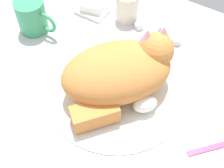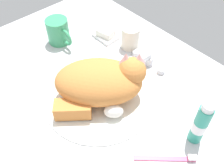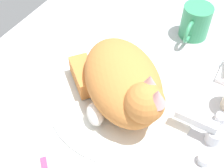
{
  "view_description": "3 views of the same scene",
  "coord_description": "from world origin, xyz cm",
  "px_view_note": "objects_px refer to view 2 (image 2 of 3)",
  "views": [
    {
      "loc": [
        22.3,
        -38.44,
        61.61
      ],
      "look_at": [
        -0.1,
        -1.86,
        4.42
      ],
      "focal_mm": 49.47,
      "sensor_mm": 36.0,
      "label": 1
    },
    {
      "loc": [
        39.91,
        -30.55,
        61.96
      ],
      "look_at": [
        1.6,
        3.89,
        4.34
      ],
      "focal_mm": 40.77,
      "sensor_mm": 36.0,
      "label": 2
    },
    {
      "loc": [
        39.88,
        20.32,
        57.29
      ],
      "look_at": [
        2.0,
        -1.55,
        6.62
      ],
      "focal_mm": 48.35,
      "sensor_mm": 36.0,
      "label": 3
    }
  ],
  "objects_px": {
    "coffee_mug": "(58,31)",
    "toothpaste_bottle": "(201,124)",
    "faucet": "(146,61)",
    "soap_bar": "(105,33)",
    "rinse_cup": "(130,37)",
    "toothbrush": "(169,158)",
    "cat": "(102,82)"
  },
  "relations": [
    {
      "from": "coffee_mug",
      "to": "toothpaste_bottle",
      "type": "height_order",
      "value": "toothpaste_bottle"
    },
    {
      "from": "faucet",
      "to": "soap_bar",
      "type": "relative_size",
      "value": 2.33
    },
    {
      "from": "faucet",
      "to": "rinse_cup",
      "type": "distance_m",
      "value": 0.12
    },
    {
      "from": "rinse_cup",
      "to": "coffee_mug",
      "type": "bearing_deg",
      "value": -138.24
    },
    {
      "from": "soap_bar",
      "to": "toothbrush",
      "type": "xyz_separation_m",
      "value": [
        0.49,
        -0.21,
        -0.02
      ]
    },
    {
      "from": "toothbrush",
      "to": "soap_bar",
      "type": "bearing_deg",
      "value": 156.87
    },
    {
      "from": "faucet",
      "to": "coffee_mug",
      "type": "bearing_deg",
      "value": -154.96
    },
    {
      "from": "rinse_cup",
      "to": "toothpaste_bottle",
      "type": "relative_size",
      "value": 0.55
    },
    {
      "from": "faucet",
      "to": "coffee_mug",
      "type": "xyz_separation_m",
      "value": [
        -0.31,
        -0.14,
        0.02
      ]
    },
    {
      "from": "cat",
      "to": "coffee_mug",
      "type": "bearing_deg",
      "value": 169.71
    },
    {
      "from": "cat",
      "to": "coffee_mug",
      "type": "distance_m",
      "value": 0.32
    },
    {
      "from": "faucet",
      "to": "toothbrush",
      "type": "height_order",
      "value": "faucet"
    },
    {
      "from": "coffee_mug",
      "to": "soap_bar",
      "type": "distance_m",
      "value": 0.18
    },
    {
      "from": "soap_bar",
      "to": "toothbrush",
      "type": "bearing_deg",
      "value": -23.13
    },
    {
      "from": "cat",
      "to": "soap_bar",
      "type": "xyz_separation_m",
      "value": [
        -0.22,
        0.2,
        -0.05
      ]
    },
    {
      "from": "faucet",
      "to": "cat",
      "type": "distance_m",
      "value": 0.21
    },
    {
      "from": "faucet",
      "to": "toothpaste_bottle",
      "type": "distance_m",
      "value": 0.31
    },
    {
      "from": "cat",
      "to": "soap_bar",
      "type": "bearing_deg",
      "value": 137.33
    },
    {
      "from": "soap_bar",
      "to": "toothpaste_bottle",
      "type": "bearing_deg",
      "value": -12.39
    },
    {
      "from": "cat",
      "to": "soap_bar",
      "type": "distance_m",
      "value": 0.3
    },
    {
      "from": "soap_bar",
      "to": "toothpaste_bottle",
      "type": "xyz_separation_m",
      "value": [
        0.5,
        -0.11,
        0.05
      ]
    },
    {
      "from": "coffee_mug",
      "to": "rinse_cup",
      "type": "relative_size",
      "value": 1.5
    },
    {
      "from": "coffee_mug",
      "to": "toothbrush",
      "type": "relative_size",
      "value": 1.0
    },
    {
      "from": "rinse_cup",
      "to": "soap_bar",
      "type": "relative_size",
      "value": 1.35
    },
    {
      "from": "toothbrush",
      "to": "faucet",
      "type": "bearing_deg",
      "value": 143.07
    },
    {
      "from": "soap_bar",
      "to": "toothpaste_bottle",
      "type": "height_order",
      "value": "toothpaste_bottle"
    },
    {
      "from": "cat",
      "to": "soap_bar",
      "type": "relative_size",
      "value": 4.93
    },
    {
      "from": "cat",
      "to": "toothpaste_bottle",
      "type": "bearing_deg",
      "value": 18.48
    },
    {
      "from": "rinse_cup",
      "to": "toothbrush",
      "type": "distance_m",
      "value": 0.46
    },
    {
      "from": "toothpaste_bottle",
      "to": "toothbrush",
      "type": "distance_m",
      "value": 0.12
    },
    {
      "from": "rinse_cup",
      "to": "toothpaste_bottle",
      "type": "distance_m",
      "value": 0.42
    },
    {
      "from": "faucet",
      "to": "toothbrush",
      "type": "bearing_deg",
      "value": -36.93
    }
  ]
}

